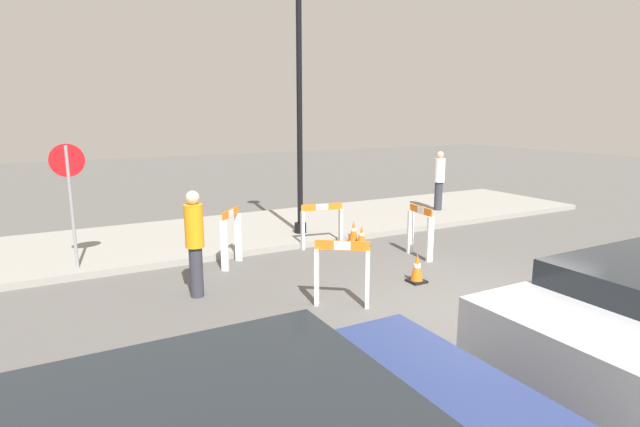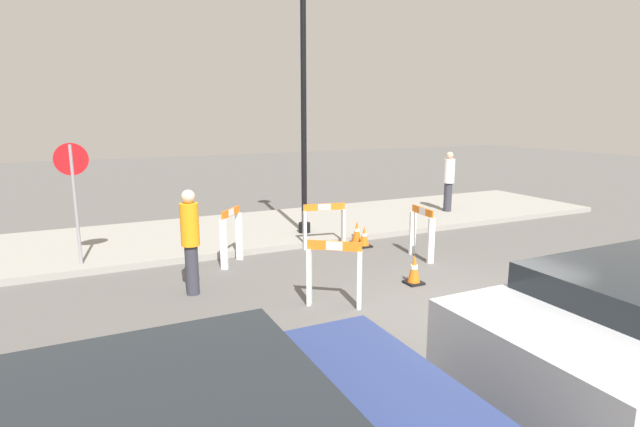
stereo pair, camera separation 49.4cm
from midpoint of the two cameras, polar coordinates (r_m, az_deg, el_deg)
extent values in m
plane|color=#565451|center=(8.06, 17.99, -11.00)|extent=(60.00, 60.00, 0.00)
cube|color=gray|center=(13.20, -1.55, -1.36)|extent=(18.00, 3.88, 0.14)
cylinder|color=black|center=(12.11, -0.62, -1.62)|extent=(0.29, 0.29, 0.24)
cylinder|color=black|center=(11.80, -0.65, 11.39)|extent=(0.13, 0.13, 5.70)
cylinder|color=gray|center=(10.33, -24.93, 0.80)|extent=(0.06, 0.06, 2.29)
cylinder|color=red|center=(10.22, -25.34, 5.63)|extent=(0.60, 0.07, 0.60)
cube|color=white|center=(10.37, -7.88, -2.61)|extent=(0.14, 0.13, 0.99)
cube|color=white|center=(9.77, -9.53, -3.54)|extent=(0.14, 0.13, 0.99)
cube|color=orange|center=(9.94, -8.78, 0.13)|extent=(0.52, 0.57, 0.15)
cube|color=white|center=(9.94, -8.78, 0.13)|extent=(0.17, 0.19, 0.14)
cube|color=white|center=(7.90, 0.56, -7.30)|extent=(0.13, 0.14, 0.92)
cube|color=white|center=(7.81, 6.37, -7.62)|extent=(0.13, 0.14, 0.92)
cube|color=orange|center=(7.69, 3.49, -3.71)|extent=(0.70, 0.53, 0.15)
cube|color=white|center=(7.69, 3.49, -3.71)|extent=(0.22, 0.18, 0.14)
cube|color=white|center=(10.33, 13.91, -3.06)|extent=(0.14, 0.07, 0.94)
cube|color=white|center=(10.91, 11.81, -2.20)|extent=(0.14, 0.07, 0.94)
cube|color=orange|center=(10.50, 12.97, 0.27)|extent=(0.09, 0.77, 0.15)
cube|color=white|center=(10.50, 12.97, 0.27)|extent=(0.05, 0.23, 0.14)
cube|color=white|center=(11.33, 3.92, -1.66)|extent=(0.08, 0.14, 0.86)
cube|color=white|center=(11.06, -0.48, -1.95)|extent=(0.08, 0.14, 0.86)
cube|color=orange|center=(11.08, 1.76, 0.74)|extent=(0.95, 0.19, 0.15)
cube|color=white|center=(11.08, 1.76, 0.74)|extent=(0.29, 0.08, 0.14)
cube|color=black|center=(11.75, 5.42, -3.27)|extent=(0.30, 0.30, 0.04)
cone|color=orange|center=(11.68, 5.45, -2.00)|extent=(0.22, 0.22, 0.50)
cylinder|color=white|center=(11.68, 5.45, -1.88)|extent=(0.13, 0.13, 0.07)
cube|color=black|center=(11.43, 6.29, -3.72)|extent=(0.30, 0.30, 0.04)
cone|color=orange|center=(11.37, 6.32, -2.54)|extent=(0.22, 0.22, 0.44)
cylinder|color=white|center=(11.36, 6.32, -2.43)|extent=(0.13, 0.13, 0.06)
cube|color=black|center=(9.18, 12.19, -7.74)|extent=(0.30, 0.30, 0.04)
cone|color=orange|center=(9.10, 12.26, -6.14)|extent=(0.22, 0.23, 0.50)
cylinder|color=white|center=(9.09, 12.27, -5.99)|extent=(0.13, 0.13, 0.07)
cylinder|color=#33333D|center=(8.58, -12.81, -6.31)|extent=(0.24, 0.24, 0.85)
cylinder|color=orange|center=(8.37, -13.05, -1.23)|extent=(0.33, 0.33, 0.71)
sphere|color=beige|center=(8.29, -13.20, 1.90)|extent=(0.24, 0.24, 0.22)
cylinder|color=#33333D|center=(15.21, 15.30, 1.83)|extent=(0.32, 0.32, 0.84)
cylinder|color=silver|center=(15.10, 15.45, 4.71)|extent=(0.44, 0.44, 0.70)
sphere|color=#DBAD89|center=(15.06, 15.55, 6.42)|extent=(0.28, 0.28, 0.20)
cylinder|color=black|center=(7.33, 34.01, -12.24)|extent=(0.60, 0.18, 0.60)
cylinder|color=black|center=(5.55, 20.74, -18.49)|extent=(0.60, 0.18, 0.60)
camera|label=1|loc=(0.25, -88.59, 0.29)|focal=28.00mm
camera|label=2|loc=(0.25, 91.41, -0.29)|focal=28.00mm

